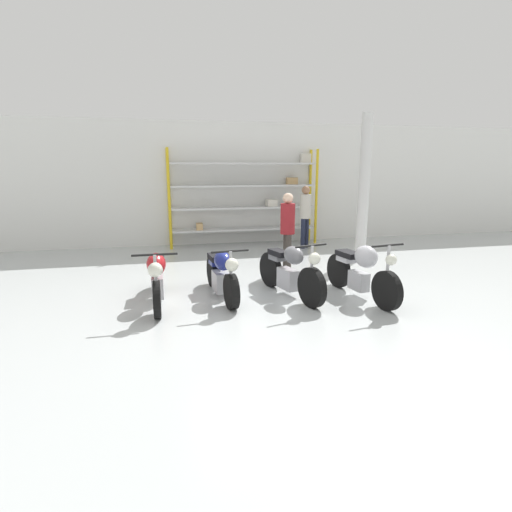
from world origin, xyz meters
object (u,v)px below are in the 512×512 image
(shelving_rack, at_px, (247,196))
(person_browsing, at_px, (288,225))
(motorcycle_silver, at_px, (361,270))
(motorcycle_grey, at_px, (290,271))
(person_near_rack, at_px, (305,212))
(motorcycle_blue, at_px, (222,273))
(motorcycle_red, at_px, (157,276))

(shelving_rack, bearing_deg, person_browsing, -85.95)
(motorcycle_silver, relative_size, person_browsing, 1.18)
(motorcycle_grey, height_order, person_near_rack, person_near_rack)
(person_browsing, bearing_deg, motorcycle_blue, 40.96)
(person_near_rack, bearing_deg, motorcycle_grey, 121.74)
(motorcycle_blue, bearing_deg, motorcycle_red, -91.85)
(shelving_rack, height_order, motorcycle_grey, shelving_rack)
(motorcycle_blue, bearing_deg, shelving_rack, 157.55)
(motorcycle_grey, xyz_separation_m, person_browsing, (0.50, 1.77, 0.56))
(shelving_rack, bearing_deg, motorcycle_red, -117.34)
(shelving_rack, distance_m, person_browsing, 3.39)
(shelving_rack, xyz_separation_m, person_near_rack, (1.51, -0.94, -0.39))
(motorcycle_grey, relative_size, person_near_rack, 1.13)
(shelving_rack, height_order, motorcycle_blue, shelving_rack)
(motorcycle_grey, height_order, motorcycle_silver, motorcycle_silver)
(motorcycle_silver, distance_m, person_near_rack, 4.62)
(motorcycle_red, bearing_deg, shelving_rack, 152.58)
(person_browsing, xyz_separation_m, person_near_rack, (1.28, 2.41, 0.03))
(motorcycle_blue, distance_m, person_browsing, 2.37)
(person_browsing, height_order, person_near_rack, person_near_rack)
(motorcycle_grey, bearing_deg, motorcycle_red, -108.87)
(motorcycle_silver, xyz_separation_m, person_browsing, (-0.70, 2.14, 0.52))
(shelving_rack, distance_m, motorcycle_red, 5.68)
(motorcycle_red, distance_m, motorcycle_silver, 3.55)
(motorcycle_blue, distance_m, motorcycle_grey, 1.22)
(motorcycle_red, height_order, person_near_rack, person_near_rack)
(motorcycle_red, bearing_deg, person_browsing, 119.93)
(shelving_rack, height_order, person_browsing, shelving_rack)
(motorcycle_blue, bearing_deg, motorcycle_silver, 70.17)
(motorcycle_grey, bearing_deg, motorcycle_blue, -115.97)
(motorcycle_grey, relative_size, motorcycle_silver, 0.98)
(shelving_rack, relative_size, motorcycle_blue, 2.28)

